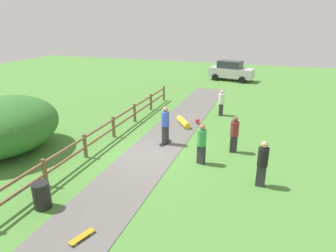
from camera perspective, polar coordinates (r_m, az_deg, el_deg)
The scene contains 13 objects.
ground_plane at distance 13.80m, azimuth -3.23°, elevation -5.28°, with size 60.00×60.00×0.00m, color #4C8438.
asphalt_path at distance 13.79m, azimuth -3.23°, elevation -5.24°, with size 2.40×28.00×0.02m, color #605E5B.
wooden_fence at distance 14.65m, azimuth -12.75°, elevation -1.39°, with size 0.12×18.12×1.10m.
bush_large at distance 15.43m, azimuth -28.66°, elevation 0.09°, with size 4.32×5.18×2.56m, color #33702D.
trash_bin at distance 10.76m, azimuth -22.88°, elevation -12.07°, with size 0.56×0.56×0.90m, color black.
skater_riding at distance 14.40m, azimuth -0.52°, elevation 0.51°, with size 0.47×0.82×1.89m.
skater_fallen at distance 17.30m, azimuth 3.18°, elevation 0.76°, with size 1.41×1.42×0.36m.
skateboard_loose at distance 9.28m, azimuth -16.05°, elevation -19.54°, with size 0.45×0.82×0.08m.
bystander_white at distance 19.18m, azimuth 10.12°, elevation 4.56°, with size 0.41×0.41×1.62m.
bystander_black at distance 11.37m, azimuth 17.53°, elevation -6.49°, with size 0.42×0.42×1.79m.
bystander_maroon at distance 13.91m, azimuth 12.50°, elevation -1.28°, with size 0.43×0.43×1.73m.
bystander_green at distance 12.57m, azimuth 6.41°, elevation -3.05°, with size 0.48×0.48×1.78m.
parked_car_silver at distance 30.59m, azimuth 11.92°, elevation 10.27°, with size 4.45×2.60×1.92m.
Camera 1 is at (4.78, -11.54, 5.87)m, focal length 32.06 mm.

